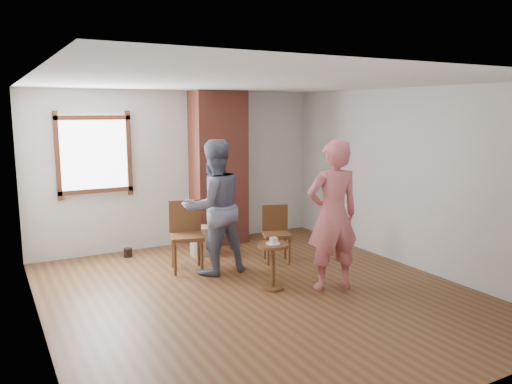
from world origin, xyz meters
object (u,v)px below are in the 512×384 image
Objects in this scene: side_table at (273,259)px; dining_chair_left at (186,231)px; dining_chair_right at (276,230)px; person_pink at (333,215)px; stoneware_crock at (201,241)px; man at (214,207)px.

dining_chair_left is at bearing 116.80° from side_table.
dining_chair_right is (1.34, -0.29, -0.08)m from dining_chair_left.
dining_chair_right is 1.46m from person_pink.
stoneware_crock is at bearing -57.69° from person_pink.
dining_chair_left is at bearing -128.83° from stoneware_crock.
dining_chair_left is 1.65× the size of side_table.
side_table is at bearing -83.81° from stoneware_crock.
person_pink is at bearing -26.94° from side_table.
side_table is (0.67, -1.32, -0.15)m from dining_chair_left.
man is (-1.05, -0.06, 0.47)m from dining_chair_right.
person_pink reaches higher than side_table.
dining_chair_right is at bearing 3.18° from dining_chair_left.
man reaches higher than side_table.
person_pink is (1.34, -1.66, 0.41)m from dining_chair_left.
stoneware_crock is 0.23× the size of person_pink.
dining_chair_right is 0.44× the size of person_pink.
stoneware_crock is 0.24× the size of man.
dining_chair_left is at bearing -53.37° from man.
dining_chair_right is 0.45× the size of man.
person_pink is at bearing 125.65° from man.
dining_chair_left is 0.59m from man.
dining_chair_left is 1.17× the size of dining_chair_right.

